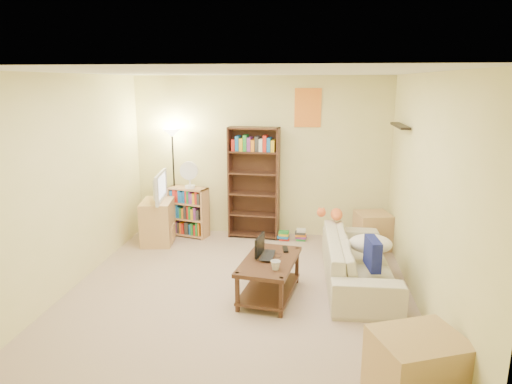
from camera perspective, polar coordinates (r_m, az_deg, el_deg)
room at (r=4.93m, az=-2.34°, el=4.49°), size 4.50×4.54×2.52m
sofa at (r=5.74m, az=12.64°, el=-8.37°), size 2.00×0.88×0.57m
navy_pillow at (r=5.27m, az=14.37°, el=-7.45°), size 0.16×0.39×0.34m
cream_blanket at (r=5.73m, az=14.10°, el=-6.30°), size 0.53×0.38×0.23m
tabby_cat at (r=6.31m, az=9.71°, el=-2.73°), size 0.45×0.17×0.16m
coffee_table at (r=5.27m, az=1.67°, el=-9.98°), size 0.71×1.08×0.45m
laptop at (r=5.26m, az=2.02°, el=-8.03°), size 0.38×0.26×0.03m
laptop_screen at (r=5.25m, az=0.48°, el=-6.65°), size 0.06×0.33×0.22m
mug at (r=4.93m, az=2.46°, el=-9.13°), size 0.20×0.20×0.10m
tv_remote at (r=5.49m, az=3.69°, el=-7.16°), size 0.08×0.19×0.02m
tv_stand at (r=7.11m, az=-12.17°, el=-3.66°), size 0.52×0.67×0.66m
television at (r=6.97m, az=-12.39°, el=0.64°), size 0.78×0.30×0.43m
tall_bookshelf at (r=7.06m, az=-0.28°, el=1.48°), size 0.80×0.32×1.74m
short_bookshelf at (r=7.31m, az=-8.43°, el=-2.48°), size 0.66×0.40×0.79m
desk_fan at (r=7.11m, az=-8.35°, el=2.30°), size 0.28×0.16×0.42m
floor_lamp at (r=7.26m, az=-10.37°, el=5.11°), size 0.29×0.29×1.70m
side_table at (r=6.97m, az=14.33°, el=-4.68°), size 0.56×0.56×0.53m
end_cabinet at (r=3.94m, az=19.51°, el=-20.07°), size 0.81×0.74×0.54m
book_stacks at (r=7.14m, az=4.66°, el=-5.39°), size 0.44×0.15×0.18m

